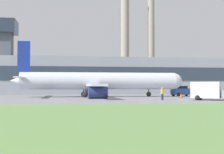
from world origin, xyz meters
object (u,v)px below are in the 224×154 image
object	(u,v)px
pushback_tug	(182,92)
baggage_truck	(212,91)
airplane	(97,82)
ground_crew_person	(162,94)

from	to	relation	value
pushback_tug	baggage_truck	distance (m)	15.80
airplane	ground_crew_person	bearing A→B (deg)	-57.95
airplane	baggage_truck	world-z (taller)	airplane
airplane	ground_crew_person	world-z (taller)	airplane
pushback_tug	ground_crew_person	xyz separation A→B (m)	(-8.24, -13.70, 0.01)
airplane	ground_crew_person	xyz separation A→B (m)	(7.90, -12.62, -1.80)
airplane	baggage_truck	bearing A→B (deg)	-45.74
pushback_tug	ground_crew_person	distance (m)	15.99
pushback_tug	ground_crew_person	size ratio (longest dim) A/B	2.44
baggage_truck	pushback_tug	bearing A→B (deg)	83.06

